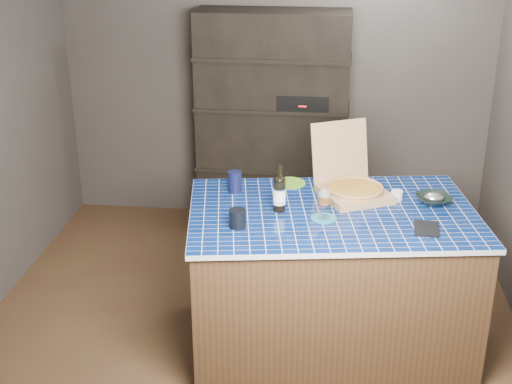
# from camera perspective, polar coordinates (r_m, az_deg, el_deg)

# --- Properties ---
(room) EXTENTS (3.50, 3.50, 3.50)m
(room) POSITION_cam_1_polar(r_m,az_deg,el_deg) (4.23, -0.57, 3.90)
(room) COLOR #513C23
(room) RESTS_ON ground
(shelving_unit) EXTENTS (1.20, 0.41, 1.80)m
(shelving_unit) POSITION_cam_1_polar(r_m,az_deg,el_deg) (5.79, 1.36, 5.54)
(shelving_unit) COLOR black
(shelving_unit) RESTS_ON floor
(kitchen_island) EXTENTS (1.81, 1.30, 0.91)m
(kitchen_island) POSITION_cam_1_polar(r_m,az_deg,el_deg) (4.38, 5.92, -6.94)
(kitchen_island) COLOR #442D1A
(kitchen_island) RESTS_ON floor
(pizza_box) EXTENTS (0.54, 0.58, 0.41)m
(pizza_box) POSITION_cam_1_polar(r_m,az_deg,el_deg) (4.37, 7.77, 0.41)
(pizza_box) COLOR #AA7C57
(pizza_box) RESTS_ON kitchen_island
(mead_bottle) EXTENTS (0.08, 0.08, 0.28)m
(mead_bottle) POSITION_cam_1_polar(r_m,az_deg,el_deg) (4.11, 1.89, -0.08)
(mead_bottle) COLOR black
(mead_bottle) RESTS_ON kitchen_island
(teal_trivet) EXTENTS (0.15, 0.15, 0.01)m
(teal_trivet) POSITION_cam_1_polar(r_m,az_deg,el_deg) (4.07, 5.44, -2.11)
(teal_trivet) COLOR #196C83
(teal_trivet) RESTS_ON kitchen_island
(wine_glass) EXTENTS (0.08, 0.08, 0.18)m
(wine_glass) POSITION_cam_1_polar(r_m,az_deg,el_deg) (4.02, 5.50, -0.51)
(wine_glass) COLOR white
(wine_glass) RESTS_ON teal_trivet
(tumbler) EXTENTS (0.09, 0.09, 0.10)m
(tumbler) POSITION_cam_1_polar(r_m,az_deg,el_deg) (3.93, -1.48, -2.13)
(tumbler) COLOR black
(tumbler) RESTS_ON kitchen_island
(dvd_case) EXTENTS (0.15, 0.20, 0.01)m
(dvd_case) POSITION_cam_1_polar(r_m,az_deg,el_deg) (4.03, 13.48, -2.87)
(dvd_case) COLOR black
(dvd_case) RESTS_ON kitchen_island
(bowl) EXTENTS (0.25, 0.25, 0.05)m
(bowl) POSITION_cam_1_polar(r_m,az_deg,el_deg) (4.37, 14.02, -0.59)
(bowl) COLOR black
(bowl) RESTS_ON kitchen_island
(foil_contents) EXTENTS (0.12, 0.10, 0.06)m
(foil_contents) POSITION_cam_1_polar(r_m,az_deg,el_deg) (4.36, 14.04, -0.40)
(foil_contents) COLOR silver
(foil_contents) RESTS_ON bowl
(white_jar) EXTENTS (0.07, 0.07, 0.06)m
(white_jar) POSITION_cam_1_polar(r_m,az_deg,el_deg) (4.37, 11.20, -0.26)
(white_jar) COLOR silver
(white_jar) RESTS_ON kitchen_island
(navy_cup) EXTENTS (0.08, 0.08, 0.13)m
(navy_cup) POSITION_cam_1_polar(r_m,az_deg,el_deg) (4.39, -1.70, 0.82)
(navy_cup) COLOR black
(navy_cup) RESTS_ON kitchen_island
(green_trivet) EXTENTS (0.20, 0.20, 0.01)m
(green_trivet) POSITION_cam_1_polar(r_m,az_deg,el_deg) (4.54, 2.72, 0.73)
(green_trivet) COLOR #5E9B21
(green_trivet) RESTS_ON kitchen_island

